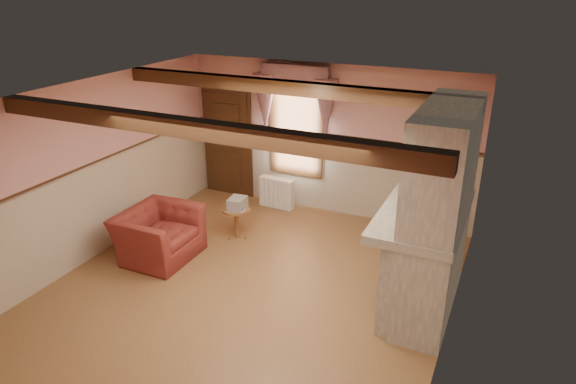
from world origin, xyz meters
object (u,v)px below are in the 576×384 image
at_px(armchair, 159,234).
at_px(radiator, 277,193).
at_px(oil_lamp, 432,187).
at_px(side_table, 237,223).
at_px(mantel_clock, 434,185).
at_px(bowl, 423,209).

distance_m(armchair, radiator, 2.68).
bearing_deg(oil_lamp, armchair, -166.94).
bearing_deg(side_table, radiator, 87.31).
bearing_deg(mantel_clock, armchair, -164.77).
bearing_deg(armchair, bowl, -85.33).
bearing_deg(side_table, bowl, -12.92).
distance_m(radiator, mantel_clock, 3.67).
bearing_deg(bowl, oil_lamp, 90.00).
relative_size(side_table, mantel_clock, 2.29).
distance_m(armchair, mantel_clock, 4.29).
bearing_deg(mantel_clock, radiator, 155.26).
bearing_deg(armchair, side_table, -36.30).
xyz_separation_m(side_table, mantel_clock, (3.21, -0.01, 1.25)).
distance_m(armchair, bowl, 4.15).
bearing_deg(radiator, side_table, -90.78).
height_order(bowl, oil_lamp, oil_lamp).
xyz_separation_m(side_table, oil_lamp, (3.21, -0.17, 1.29)).
bearing_deg(side_table, oil_lamp, -3.00).
relative_size(radiator, mantel_clock, 2.92).
bearing_deg(mantel_clock, oil_lamp, -90.00).
xyz_separation_m(side_table, bowl, (3.21, -0.74, 1.19)).
bearing_deg(armchair, radiator, -19.17).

